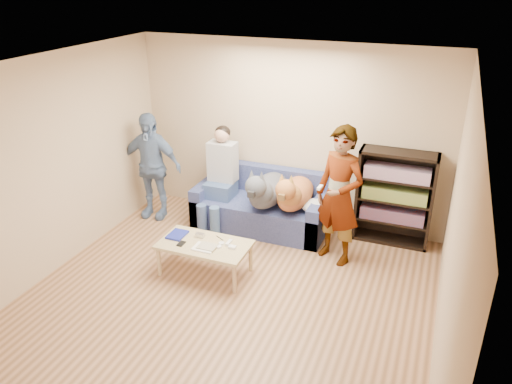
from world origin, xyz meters
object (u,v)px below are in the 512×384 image
at_px(dog_tan, 294,193).
at_px(coffee_table, 205,247).
at_px(person_standing_left, 151,166).
at_px(sofa, 262,208).
at_px(person_standing_right, 339,196).
at_px(notebook_blue, 177,235).
at_px(person_seated, 220,174).
at_px(dog_gray, 266,190).
at_px(bookshelf, 395,195).
at_px(camera_silver, 200,235).

height_order(dog_tan, coffee_table, dog_tan).
xyz_separation_m(person_standing_left, sofa, (1.65, 0.29, -0.52)).
relative_size(person_standing_right, sofa, 0.94).
height_order(sofa, coffee_table, sofa).
relative_size(person_standing_left, dog_tan, 1.36).
distance_m(notebook_blue, dog_tan, 1.69).
bearing_deg(coffee_table, person_standing_left, 141.37).
height_order(person_standing_left, person_seated, person_standing_left).
bearing_deg(dog_tan, coffee_table, -118.74).
xyz_separation_m(person_standing_left, coffee_table, (1.44, -1.15, -0.43)).
xyz_separation_m(dog_gray, coffee_table, (-0.34, -1.24, -0.29)).
xyz_separation_m(person_standing_right, notebook_blue, (-1.81, -0.87, -0.46)).
bearing_deg(bookshelf, camera_silver, -143.97).
distance_m(person_standing_left, dog_gray, 1.78).
height_order(person_seated, dog_gray, person_seated).
bearing_deg(bookshelf, person_seated, -171.47).
relative_size(person_seated, bookshelf, 1.13).
distance_m(notebook_blue, dog_gray, 1.42).
xyz_separation_m(dog_gray, bookshelf, (1.67, 0.43, 0.01)).
bearing_deg(person_seated, person_standing_left, -171.28).
bearing_deg(dog_tan, person_seated, 179.50).
distance_m(person_standing_left, dog_tan, 2.16).
bearing_deg(notebook_blue, coffee_table, -7.13).
distance_m(person_seated, coffee_table, 1.42).
height_order(person_standing_right, coffee_table, person_standing_right).
relative_size(person_standing_left, person_seated, 1.09).
xyz_separation_m(person_standing_left, camera_silver, (1.32, -1.03, -0.36)).
relative_size(notebook_blue, person_seated, 0.18).
bearing_deg(dog_gray, bookshelf, 14.38).
relative_size(notebook_blue, dog_gray, 0.20).
bearing_deg(person_standing_left, dog_gray, -2.02).
height_order(person_standing_left, dog_gray, person_standing_left).
xyz_separation_m(person_standing_right, camera_silver, (-1.53, -0.80, -0.45)).
distance_m(person_standing_right, sofa, 1.44).
bearing_deg(camera_silver, person_standing_left, 142.01).
height_order(notebook_blue, person_seated, person_seated).
height_order(notebook_blue, coffee_table, notebook_blue).
bearing_deg(sofa, person_standing_left, -170.13).
bearing_deg(sofa, notebook_blue, -113.73).
bearing_deg(coffee_table, notebook_blue, 172.87).
bearing_deg(person_standing_left, notebook_blue, -51.62).
relative_size(notebook_blue, dog_tan, 0.22).
height_order(person_standing_left, dog_tan, person_standing_left).
bearing_deg(coffee_table, bookshelf, 39.71).
height_order(notebook_blue, bookshelf, bookshelf).
bearing_deg(bookshelf, dog_gray, -165.62).
bearing_deg(person_standing_left, dog_tan, -0.97).
distance_m(person_standing_left, camera_silver, 1.71).
xyz_separation_m(sofa, coffee_table, (-0.21, -1.43, 0.09)).
bearing_deg(sofa, person_seated, -168.15).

